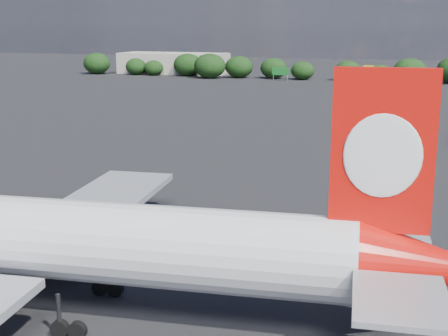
% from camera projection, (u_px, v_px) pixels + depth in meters
% --- Properties ---
extents(ground, '(500.00, 500.00, 0.00)m').
position_uv_depth(ground, '(224.00, 145.00, 104.50)').
color(ground, black).
rests_on(ground, ground).
extents(qantas_airliner, '(54.19, 51.62, 17.67)m').
position_uv_depth(qantas_airliner, '(74.00, 242.00, 43.03)').
color(qantas_airliner, silver).
rests_on(qantas_airliner, ground).
extents(terminal_building, '(42.00, 16.00, 8.00)m').
position_uv_depth(terminal_building, '(174.00, 63.00, 245.44)').
color(terminal_building, '#A49D8D').
rests_on(terminal_building, ground).
extents(highway_sign, '(6.00, 0.30, 4.50)m').
position_uv_depth(highway_sign, '(280.00, 72.00, 216.40)').
color(highway_sign, '#125E1D').
rests_on(highway_sign, ground).
extents(billboard_yellow, '(5.00, 0.30, 5.50)m').
position_uv_depth(billboard_yellow, '(370.00, 70.00, 212.53)').
color(billboard_yellow, yellow).
rests_on(billboard_yellow, ground).
extents(horizon_treeline, '(208.50, 17.44, 9.27)m').
position_uv_depth(horizon_treeline, '(383.00, 70.00, 210.30)').
color(horizon_treeline, black).
rests_on(horizon_treeline, ground).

